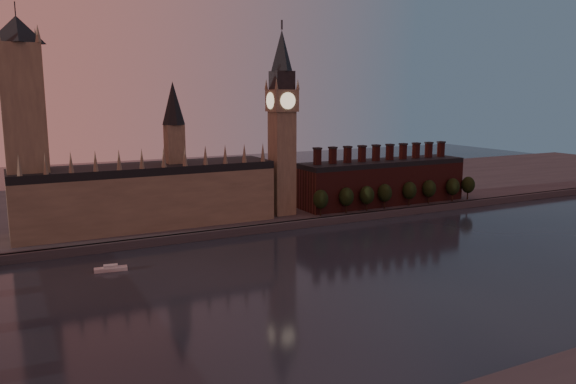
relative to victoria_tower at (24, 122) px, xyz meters
name	(u,v)px	position (x,y,z in m)	size (l,w,h in m)	color
ground	(385,278)	(120.00, -115.00, -59.09)	(900.00, 900.00, 0.00)	black
north_bank	(223,199)	(120.00, 63.04, -57.09)	(900.00, 182.00, 4.00)	#45464A
palace_of_westminster	(149,192)	(55.59, -0.09, -37.46)	(130.00, 30.30, 74.00)	gray
victoria_tower	(24,122)	(0.00, 0.00, 0.00)	(24.00, 24.00, 108.00)	gray
big_ben	(282,121)	(130.00, -5.00, -2.26)	(15.00, 15.00, 107.00)	gray
chimney_block	(382,181)	(200.00, -5.00, -41.27)	(110.00, 25.00, 37.00)	#4B201C
embankment_tree_0	(321,199)	(146.81, -19.73, -45.62)	(8.60, 8.60, 14.88)	black
embankment_tree_1	(346,197)	(163.75, -19.97, -45.62)	(8.60, 8.60, 14.88)	black
embankment_tree_2	(367,195)	(177.33, -20.99, -45.62)	(8.60, 8.60, 14.88)	black
embankment_tree_3	(385,193)	(191.17, -19.71, -45.62)	(8.60, 8.60, 14.88)	black
embankment_tree_4	(409,190)	(209.77, -19.73, -45.62)	(8.60, 8.60, 14.88)	black
embankment_tree_5	(429,189)	(225.15, -19.86, -45.62)	(8.60, 8.60, 14.88)	black
embankment_tree_6	(453,187)	(243.57, -21.13, -45.62)	(8.60, 8.60, 14.88)	black
embankment_tree_7	(468,185)	(257.41, -20.35, -45.62)	(8.60, 8.60, 14.88)	black
river_boat	(111,269)	(25.64, -55.73, -58.08)	(13.51, 5.61, 2.62)	silver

